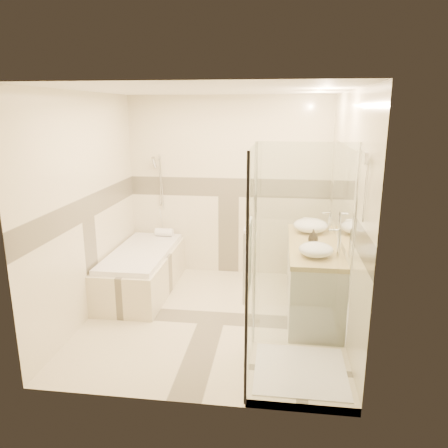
# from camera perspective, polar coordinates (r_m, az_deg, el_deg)

# --- Properties ---
(room) EXTENTS (2.82, 3.02, 2.52)m
(room) POSITION_cam_1_polar(r_m,az_deg,el_deg) (4.68, -0.92, 1.75)
(room) COLOR beige
(room) RESTS_ON ground
(bathtub) EXTENTS (0.75, 1.70, 0.56)m
(bathtub) POSITION_cam_1_polar(r_m,az_deg,el_deg) (5.79, -10.63, -5.74)
(bathtub) COLOR beige
(bathtub) RESTS_ON ground
(vanity) EXTENTS (0.58, 1.62, 0.85)m
(vanity) POSITION_cam_1_polar(r_m,az_deg,el_deg) (5.17, 11.50, -6.94)
(vanity) COLOR silver
(vanity) RESTS_ON ground
(shower_enclosure) EXTENTS (0.96, 0.93, 2.04)m
(shower_enclosure) POSITION_cam_1_polar(r_m,az_deg,el_deg) (3.96, 8.42, -12.52)
(shower_enclosure) COLOR beige
(shower_enclosure) RESTS_ON ground
(vessel_sink_near) EXTENTS (0.42, 0.42, 0.17)m
(vessel_sink_near) POSITION_cam_1_polar(r_m,az_deg,el_deg) (5.44, 11.26, -0.19)
(vessel_sink_near) COLOR white
(vessel_sink_near) RESTS_ON vanity
(vessel_sink_far) EXTENTS (0.36, 0.36, 0.14)m
(vessel_sink_far) POSITION_cam_1_polar(r_m,az_deg,el_deg) (4.57, 11.93, -3.30)
(vessel_sink_far) COLOR white
(vessel_sink_far) RESTS_ON vanity
(faucet_near) EXTENTS (0.11, 0.03, 0.26)m
(faucet_near) POSITION_cam_1_polar(r_m,az_deg,el_deg) (5.44, 13.56, 0.43)
(faucet_near) COLOR silver
(faucet_near) RESTS_ON vanity
(faucet_far) EXTENTS (0.12, 0.03, 0.30)m
(faucet_far) POSITION_cam_1_polar(r_m,az_deg,el_deg) (4.56, 14.69, -2.12)
(faucet_far) COLOR silver
(faucet_far) RESTS_ON vanity
(amenity_bottle_a) EXTENTS (0.08, 0.09, 0.17)m
(amenity_bottle_a) POSITION_cam_1_polar(r_m,az_deg,el_deg) (4.98, 11.58, -1.61)
(amenity_bottle_a) COLOR black
(amenity_bottle_a) RESTS_ON vanity
(amenity_bottle_b) EXTENTS (0.15, 0.15, 0.15)m
(amenity_bottle_b) POSITION_cam_1_polar(r_m,az_deg,el_deg) (4.99, 11.57, -1.68)
(amenity_bottle_b) COLOR black
(amenity_bottle_b) RESTS_ON vanity
(folded_towels) EXTENTS (0.21, 0.30, 0.09)m
(folded_towels) POSITION_cam_1_polar(r_m,az_deg,el_deg) (5.67, 11.10, 0.03)
(folded_towels) COLOR white
(folded_towels) RESTS_ON vanity
(rolled_towel) EXTENTS (0.25, 0.11, 0.11)m
(rolled_towel) POSITION_cam_1_polar(r_m,az_deg,el_deg) (6.27, -7.83, -1.08)
(rolled_towel) COLOR white
(rolled_towel) RESTS_ON bathtub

